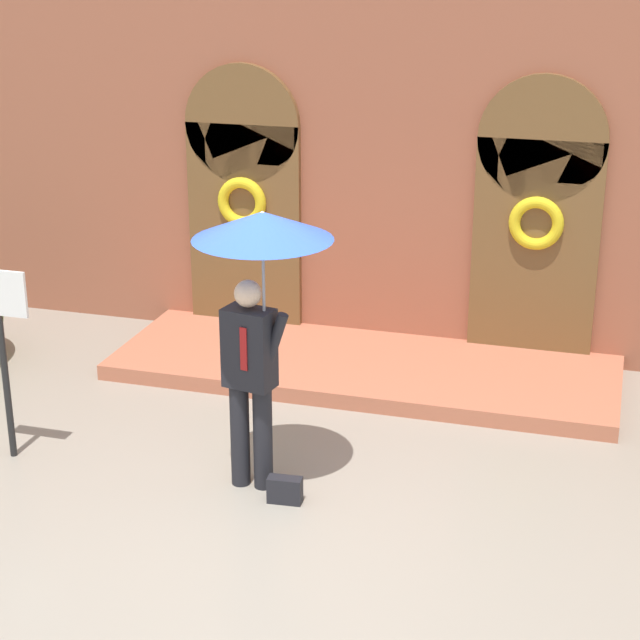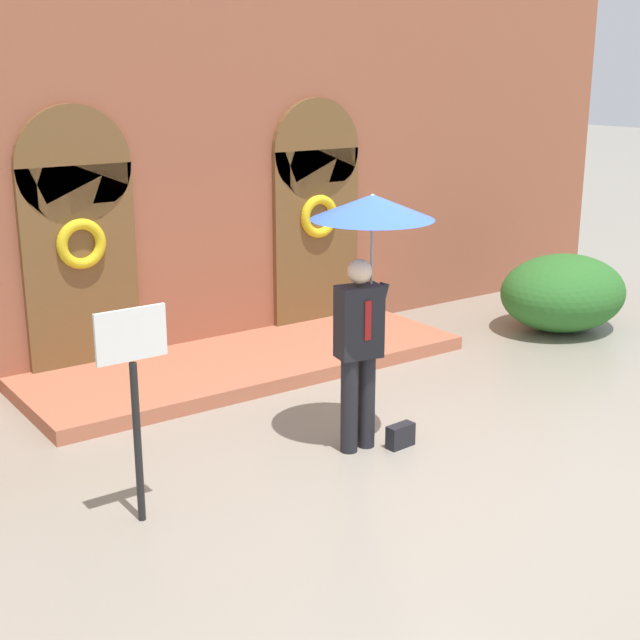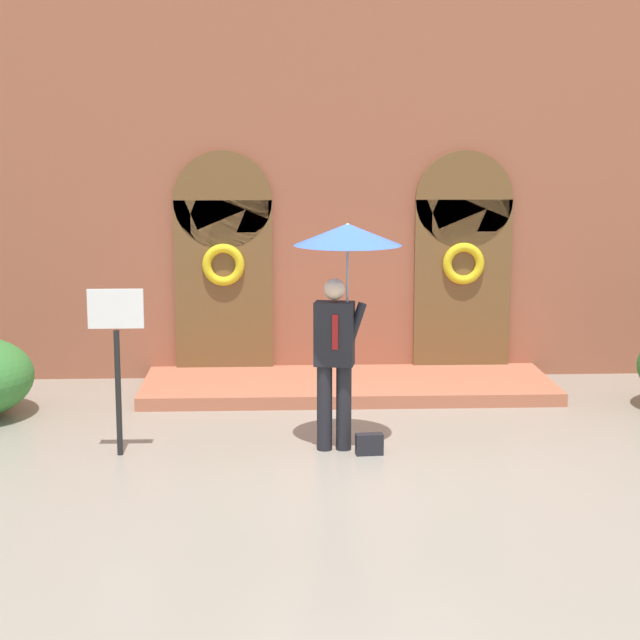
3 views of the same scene
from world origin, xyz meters
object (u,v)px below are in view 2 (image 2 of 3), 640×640
object	(u,v)px
person_with_umbrella	(369,245)
shrub_right	(563,293)
handbag	(400,436)
sign_post	(134,380)

from	to	relation	value
person_with_umbrella	shrub_right	world-z (taller)	person_with_umbrella
handbag	sign_post	distance (m)	2.77
handbag	shrub_right	size ratio (longest dim) A/B	0.16
sign_post	shrub_right	bearing A→B (deg)	13.14
person_with_umbrella	sign_post	bearing A→B (deg)	-177.71
person_with_umbrella	handbag	bearing A→B (deg)	-38.33
sign_post	handbag	bearing A→B (deg)	-2.42
sign_post	person_with_umbrella	bearing A→B (deg)	2.29
handbag	sign_post	world-z (taller)	sign_post
person_with_umbrella	sign_post	world-z (taller)	person_with_umbrella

